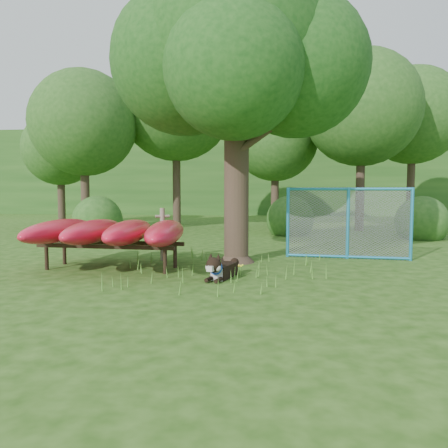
# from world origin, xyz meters

# --- Properties ---
(ground) EXTENTS (80.00, 80.00, 0.00)m
(ground) POSITION_xyz_m (0.00, 0.00, 0.00)
(ground) COLOR #1F440D
(ground) RESTS_ON ground
(oak_tree) EXTENTS (5.95, 5.29, 7.24)m
(oak_tree) POSITION_xyz_m (0.35, 2.51, 4.83)
(oak_tree) COLOR #35261D
(oak_tree) RESTS_ON ground
(wooden_post) EXTENTS (0.34, 0.19, 1.27)m
(wooden_post) POSITION_xyz_m (-1.42, 2.56, 0.67)
(wooden_post) COLOR #6E6652
(wooden_post) RESTS_ON ground
(kayak_rack) EXTENTS (3.30, 3.28, 1.06)m
(kayak_rack) POSITION_xyz_m (-2.25, 1.32, 0.81)
(kayak_rack) COLOR black
(kayak_rack) RESTS_ON ground
(husky_dog) EXTENTS (0.58, 1.18, 0.55)m
(husky_dog) POSITION_xyz_m (0.21, 0.44, 0.19)
(husky_dog) COLOR black
(husky_dog) RESTS_ON ground
(fence_section) EXTENTS (3.01, 0.46, 2.95)m
(fence_section) POSITION_xyz_m (3.08, 3.22, 0.89)
(fence_section) COLOR #2A8EC4
(fence_section) RESTS_ON ground
(wildflower_clump) EXTENTS (0.11, 0.11, 0.24)m
(wildflower_clump) POSITION_xyz_m (0.57, 0.73, 0.20)
(wildflower_clump) COLOR #50892C
(wildflower_clump) RESTS_ON ground
(bg_tree_a) EXTENTS (4.40, 4.40, 6.70)m
(bg_tree_a) POSITION_xyz_m (-6.50, 10.00, 4.48)
(bg_tree_a) COLOR #35261D
(bg_tree_a) RESTS_ON ground
(bg_tree_b) EXTENTS (5.20, 5.20, 8.22)m
(bg_tree_b) POSITION_xyz_m (-3.00, 12.00, 5.61)
(bg_tree_b) COLOR #35261D
(bg_tree_b) RESTS_ON ground
(bg_tree_c) EXTENTS (4.00, 4.00, 6.12)m
(bg_tree_c) POSITION_xyz_m (1.50, 13.00, 4.11)
(bg_tree_c) COLOR #35261D
(bg_tree_c) RESTS_ON ground
(bg_tree_d) EXTENTS (4.80, 4.80, 7.50)m
(bg_tree_d) POSITION_xyz_m (5.00, 11.00, 5.08)
(bg_tree_d) COLOR #35261D
(bg_tree_d) RESTS_ON ground
(bg_tree_e) EXTENTS (4.60, 4.60, 7.55)m
(bg_tree_e) POSITION_xyz_m (8.00, 14.00, 5.23)
(bg_tree_e) COLOR #35261D
(bg_tree_e) RESTS_ON ground
(bg_tree_f) EXTENTS (3.60, 3.60, 5.55)m
(bg_tree_f) POSITION_xyz_m (-9.00, 13.00, 3.73)
(bg_tree_f) COLOR #35261D
(bg_tree_f) RESTS_ON ground
(shrub_left) EXTENTS (1.80, 1.80, 1.80)m
(shrub_left) POSITION_xyz_m (-5.00, 7.50, 0.00)
(shrub_left) COLOR #234F19
(shrub_left) RESTS_ON ground
(shrub_right) EXTENTS (1.80, 1.80, 1.80)m
(shrub_right) POSITION_xyz_m (6.50, 8.00, 0.00)
(shrub_right) COLOR #234F19
(shrub_right) RESTS_ON ground
(shrub_mid) EXTENTS (1.80, 1.80, 1.80)m
(shrub_mid) POSITION_xyz_m (2.00, 9.00, 0.00)
(shrub_mid) COLOR #234F19
(shrub_mid) RESTS_ON ground
(wooded_hillside) EXTENTS (80.00, 12.00, 6.00)m
(wooded_hillside) POSITION_xyz_m (0.00, 28.00, 3.00)
(wooded_hillside) COLOR #234F19
(wooded_hillside) RESTS_ON ground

